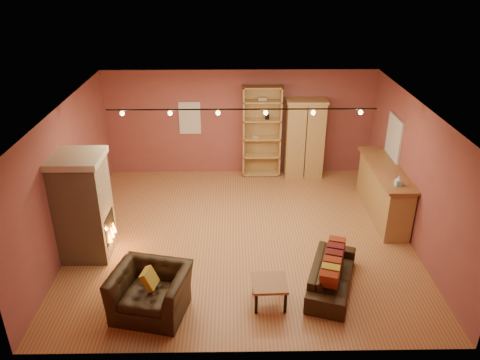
{
  "coord_description": "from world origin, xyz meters",
  "views": [
    {
      "loc": [
        -0.17,
        -8.46,
        5.41
      ],
      "look_at": [
        -0.04,
        0.2,
        1.21
      ],
      "focal_mm": 35.0,
      "sensor_mm": 36.0,
      "label": 1
    }
  ],
  "objects_px": {
    "fireplace": "(84,206)",
    "loveseat": "(332,270)",
    "armoire": "(304,138)",
    "bookcase": "(262,130)",
    "coffee_table": "(270,285)",
    "armchair": "(150,285)",
    "bar_counter": "(383,191)"
  },
  "relations": [
    {
      "from": "bookcase",
      "to": "coffee_table",
      "type": "xyz_separation_m",
      "value": [
        -0.15,
        -5.28,
        -0.86
      ]
    },
    {
      "from": "armoire",
      "to": "bar_counter",
      "type": "distance_m",
      "value": 2.68
    },
    {
      "from": "loveseat",
      "to": "armchair",
      "type": "relative_size",
      "value": 1.35
    },
    {
      "from": "bookcase",
      "to": "armoire",
      "type": "bearing_deg",
      "value": -7.1
    },
    {
      "from": "armchair",
      "to": "bookcase",
      "type": "bearing_deg",
      "value": 81.41
    },
    {
      "from": "fireplace",
      "to": "loveseat",
      "type": "bearing_deg",
      "value": -13.97
    },
    {
      "from": "fireplace",
      "to": "armoire",
      "type": "bearing_deg",
      "value": 37.1
    },
    {
      "from": "bookcase",
      "to": "armoire",
      "type": "relative_size",
      "value": 1.16
    },
    {
      "from": "bar_counter",
      "to": "armchair",
      "type": "bearing_deg",
      "value": -146.59
    },
    {
      "from": "fireplace",
      "to": "coffee_table",
      "type": "relative_size",
      "value": 3.53
    },
    {
      "from": "armoire",
      "to": "coffee_table",
      "type": "xyz_separation_m",
      "value": [
        -1.27,
        -5.14,
        -0.68
      ]
    },
    {
      "from": "bookcase",
      "to": "armoire",
      "type": "xyz_separation_m",
      "value": [
        1.12,
        -0.14,
        -0.18
      ]
    },
    {
      "from": "fireplace",
      "to": "coffee_table",
      "type": "xyz_separation_m",
      "value": [
        3.47,
        -1.56,
        -0.68
      ]
    },
    {
      "from": "bar_counter",
      "to": "coffee_table",
      "type": "xyz_separation_m",
      "value": [
        -2.77,
        -2.97,
        -0.23
      ]
    },
    {
      "from": "armoire",
      "to": "loveseat",
      "type": "relative_size",
      "value": 1.16
    },
    {
      "from": "coffee_table",
      "to": "armchair",
      "type": "bearing_deg",
      "value": -175.35
    },
    {
      "from": "armoire",
      "to": "loveseat",
      "type": "distance_m",
      "value": 4.78
    },
    {
      "from": "bookcase",
      "to": "loveseat",
      "type": "xyz_separation_m",
      "value": [
        0.99,
        -4.87,
        -0.87
      ]
    },
    {
      "from": "armoire",
      "to": "bookcase",
      "type": "bearing_deg",
      "value": 172.9
    },
    {
      "from": "fireplace",
      "to": "armchair",
      "type": "bearing_deg",
      "value": -48.96
    },
    {
      "from": "coffee_table",
      "to": "armoire",
      "type": "bearing_deg",
      "value": 76.11
    },
    {
      "from": "loveseat",
      "to": "bookcase",
      "type": "bearing_deg",
      "value": 30.01
    },
    {
      "from": "fireplace",
      "to": "bookcase",
      "type": "height_order",
      "value": "bookcase"
    },
    {
      "from": "fireplace",
      "to": "coffee_table",
      "type": "height_order",
      "value": "fireplace"
    },
    {
      "from": "bookcase",
      "to": "loveseat",
      "type": "distance_m",
      "value": 5.04
    },
    {
      "from": "bookcase",
      "to": "armoire",
      "type": "distance_m",
      "value": 1.14
    },
    {
      "from": "loveseat",
      "to": "armchair",
      "type": "bearing_deg",
      "value": 118.85
    },
    {
      "from": "fireplace",
      "to": "armchair",
      "type": "relative_size",
      "value": 1.57
    },
    {
      "from": "armoire",
      "to": "armchair",
      "type": "bearing_deg",
      "value": -121.48
    },
    {
      "from": "bar_counter",
      "to": "loveseat",
      "type": "bearing_deg",
      "value": -122.49
    },
    {
      "from": "armchair",
      "to": "armoire",
      "type": "bearing_deg",
      "value": 71.27
    },
    {
      "from": "fireplace",
      "to": "bar_counter",
      "type": "height_order",
      "value": "fireplace"
    }
  ]
}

